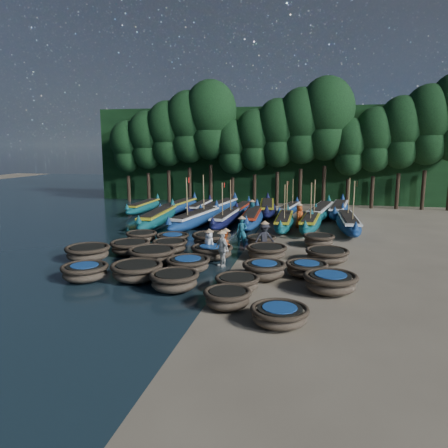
% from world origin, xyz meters
% --- Properties ---
extents(ground, '(120.00, 120.00, 0.00)m').
position_xyz_m(ground, '(0.00, 0.00, 0.00)').
color(ground, '#7D715B').
rests_on(ground, ground).
extents(foliage_wall, '(40.00, 3.00, 10.00)m').
position_xyz_m(foliage_wall, '(0.00, 23.50, 5.00)').
color(foliage_wall, black).
rests_on(foliage_wall, ground).
extents(coracle_3, '(2.15, 2.15, 0.73)m').
position_xyz_m(coracle_3, '(0.90, -8.89, 0.42)').
color(coracle_3, brown).
rests_on(coracle_3, ground).
extents(coracle_4, '(2.45, 2.45, 0.66)m').
position_xyz_m(coracle_4, '(2.96, -10.06, 0.38)').
color(coracle_4, brown).
rests_on(coracle_4, ground).
extents(coracle_5, '(2.13, 2.13, 0.75)m').
position_xyz_m(coracle_5, '(-6.10, -6.91, 0.43)').
color(coracle_5, brown).
rests_on(coracle_5, ground).
extents(coracle_6, '(2.43, 2.43, 0.82)m').
position_xyz_m(coracle_6, '(-3.79, -6.43, 0.47)').
color(coracle_6, brown).
rests_on(coracle_6, ground).
extents(coracle_7, '(2.15, 2.15, 0.82)m').
position_xyz_m(coracle_7, '(-1.68, -7.41, 0.47)').
color(coracle_7, brown).
rests_on(coracle_7, ground).
extents(coracle_8, '(2.21, 2.21, 0.67)m').
position_xyz_m(coracle_8, '(0.92, -6.95, 0.39)').
color(coracle_8, brown).
rests_on(coracle_8, ground).
extents(coracle_9, '(2.55, 2.55, 0.83)m').
position_xyz_m(coracle_9, '(4.74, -6.32, 0.48)').
color(coracle_9, brown).
rests_on(coracle_9, ground).
extents(coracle_10, '(2.37, 2.37, 0.82)m').
position_xyz_m(coracle_10, '(-7.72, -3.75, 0.47)').
color(coracle_10, brown).
rests_on(coracle_10, ground).
extents(coracle_11, '(2.73, 2.73, 0.84)m').
position_xyz_m(coracle_11, '(-4.16, -3.58, 0.48)').
color(coracle_11, brown).
rests_on(coracle_11, ground).
extents(coracle_12, '(2.58, 2.58, 0.70)m').
position_xyz_m(coracle_12, '(-1.93, -4.60, 0.41)').
color(coracle_12, brown).
rests_on(coracle_12, ground).
extents(coracle_13, '(2.37, 2.37, 0.80)m').
position_xyz_m(coracle_13, '(1.82, -5.02, 0.46)').
color(coracle_13, brown).
rests_on(coracle_13, ground).
extents(coracle_14, '(2.24, 2.24, 0.67)m').
position_xyz_m(coracle_14, '(3.71, -4.11, 0.39)').
color(coracle_14, brown).
rests_on(coracle_14, ground).
extents(coracle_15, '(2.60, 2.60, 0.77)m').
position_xyz_m(coracle_15, '(-6.09, -1.99, 0.44)').
color(coracle_15, brown).
rests_on(coracle_15, ground).
extents(coracle_16, '(2.31, 2.31, 0.75)m').
position_xyz_m(coracle_16, '(-4.02, -1.22, 0.43)').
color(coracle_16, brown).
rests_on(coracle_16, ground).
extents(coracle_17, '(2.75, 2.75, 0.74)m').
position_xyz_m(coracle_17, '(-1.36, -2.00, 0.43)').
color(coracle_17, brown).
rests_on(coracle_17, ground).
extents(coracle_18, '(2.33, 2.33, 0.73)m').
position_xyz_m(coracle_18, '(1.52, -1.34, 0.42)').
color(coracle_18, brown).
rests_on(coracle_18, ground).
extents(coracle_19, '(2.56, 2.56, 0.73)m').
position_xyz_m(coracle_19, '(4.69, -1.46, 0.42)').
color(coracle_19, brown).
rests_on(coracle_19, ground).
extents(coracle_20, '(2.20, 2.20, 0.71)m').
position_xyz_m(coracle_20, '(-6.64, 0.95, 0.40)').
color(coracle_20, brown).
rests_on(coracle_20, ground).
extents(coracle_21, '(2.06, 2.06, 0.68)m').
position_xyz_m(coracle_21, '(-4.55, 0.84, 0.39)').
color(coracle_21, brown).
rests_on(coracle_21, ground).
extents(coracle_22, '(2.89, 2.89, 0.85)m').
position_xyz_m(coracle_22, '(-2.06, 0.74, 0.48)').
color(coracle_22, brown).
rests_on(coracle_22, ground).
extents(coracle_23, '(1.99, 1.99, 0.64)m').
position_xyz_m(coracle_23, '(0.85, 1.58, 0.37)').
color(coracle_23, brown).
rests_on(coracle_23, ground).
extents(coracle_24, '(1.95, 1.95, 0.75)m').
position_xyz_m(coracle_24, '(4.27, 2.22, 0.43)').
color(coracle_24, brown).
rests_on(coracle_24, ground).
extents(long_boat_2, '(2.15, 9.09, 1.60)m').
position_xyz_m(long_boat_2, '(-7.82, 7.00, 0.61)').
color(long_boat_2, '#0F5255').
rests_on(long_boat_2, ground).
extents(long_boat_3, '(2.91, 8.94, 3.84)m').
position_xyz_m(long_boat_3, '(-4.81, 6.99, 0.61)').
color(long_boat_3, navy).
rests_on(long_boat_3, ground).
extents(long_boat_4, '(1.66, 8.03, 3.41)m').
position_xyz_m(long_boat_4, '(-2.69, 8.00, 0.54)').
color(long_boat_4, '#10113D').
rests_on(long_boat_4, ground).
extents(long_boat_5, '(2.00, 8.95, 1.58)m').
position_xyz_m(long_boat_5, '(-0.73, 8.44, 0.60)').
color(long_boat_5, navy).
rests_on(long_boat_5, ground).
extents(long_boat_6, '(1.45, 7.98, 3.39)m').
position_xyz_m(long_boat_6, '(1.78, 7.59, 0.54)').
color(long_boat_6, '#0F5255').
rests_on(long_boat_6, ground).
extents(long_boat_7, '(2.09, 8.32, 3.54)m').
position_xyz_m(long_boat_7, '(3.70, 7.77, 0.56)').
color(long_boat_7, '#0F5255').
rests_on(long_boat_7, ground).
extents(long_boat_8, '(1.89, 8.74, 3.72)m').
position_xyz_m(long_boat_8, '(6.33, 7.73, 0.59)').
color(long_boat_8, navy).
rests_on(long_boat_8, ground).
extents(long_boat_9, '(1.34, 7.66, 1.35)m').
position_xyz_m(long_boat_9, '(-11.47, 13.08, 0.51)').
color(long_boat_9, '#0F5255').
rests_on(long_boat_9, ground).
extents(long_boat_10, '(2.17, 8.33, 1.47)m').
position_xyz_m(long_boat_10, '(-8.20, 13.49, 0.56)').
color(long_boat_10, navy).
rests_on(long_boat_10, ground).
extents(long_boat_11, '(1.40, 7.45, 1.31)m').
position_xyz_m(long_boat_11, '(-6.27, 13.66, 0.50)').
color(long_boat_11, '#10113D').
rests_on(long_boat_11, ground).
extents(long_boat_12, '(2.79, 8.91, 1.58)m').
position_xyz_m(long_boat_12, '(-4.36, 13.27, 0.60)').
color(long_boat_12, navy).
rests_on(long_boat_12, ground).
extents(long_boat_13, '(1.59, 7.37, 1.30)m').
position_xyz_m(long_boat_13, '(-2.43, 13.33, 0.49)').
color(long_boat_13, navy).
rests_on(long_boat_13, ground).
extents(long_boat_14, '(2.46, 8.95, 1.58)m').
position_xyz_m(long_boat_14, '(-0.18, 13.80, 0.60)').
color(long_boat_14, '#10113D').
rests_on(long_boat_14, ground).
extents(long_boat_15, '(2.37, 7.19, 3.09)m').
position_xyz_m(long_boat_15, '(1.69, 14.24, 0.49)').
color(long_boat_15, navy).
rests_on(long_boat_15, ground).
extents(long_boat_16, '(3.05, 8.94, 1.59)m').
position_xyz_m(long_boat_16, '(4.44, 12.65, 0.61)').
color(long_boat_16, '#0F5255').
rests_on(long_boat_16, ground).
extents(long_boat_17, '(2.62, 8.92, 1.58)m').
position_xyz_m(long_boat_17, '(5.96, 14.14, 0.60)').
color(long_boat_17, navy).
rests_on(long_boat_17, ground).
extents(fisherman_0, '(0.87, 0.79, 1.69)m').
position_xyz_m(fisherman_0, '(-1.61, -1.62, 0.82)').
color(fisherman_0, silver).
rests_on(fisherman_0, ground).
extents(fisherman_1, '(0.65, 0.52, 1.98)m').
position_xyz_m(fisherman_1, '(-0.33, 1.40, 0.98)').
color(fisherman_1, '#175263').
rests_on(fisherman_1, ground).
extents(fisherman_2, '(0.64, 0.79, 1.73)m').
position_xyz_m(fisherman_2, '(-0.73, -1.38, 0.82)').
color(fisherman_2, '#B64618').
rests_on(fisherman_2, ground).
extents(fisherman_3, '(1.35, 1.18, 2.01)m').
position_xyz_m(fisherman_3, '(1.26, -0.24, 0.94)').
color(fisherman_3, black).
rests_on(fisherman_3, ground).
extents(fisherman_4, '(1.06, 1.04, 1.99)m').
position_xyz_m(fisherman_4, '(-0.54, -3.24, 0.95)').
color(fisherman_4, silver).
rests_on(fisherman_4, ground).
extents(fisherman_5, '(0.56, 1.57, 1.88)m').
position_xyz_m(fisherman_5, '(-1.00, 10.24, 0.87)').
color(fisherman_5, '#175263').
rests_on(fisherman_5, ground).
extents(fisherman_6, '(0.74, 0.96, 1.95)m').
position_xyz_m(fisherman_6, '(2.84, 8.24, 0.93)').
color(fisherman_6, '#B64618').
rests_on(fisherman_6, ground).
extents(tree_0, '(3.68, 3.68, 8.68)m').
position_xyz_m(tree_0, '(-16.00, 20.00, 5.97)').
color(tree_0, black).
rests_on(tree_0, ground).
extents(tree_1, '(4.09, 4.09, 9.65)m').
position_xyz_m(tree_1, '(-13.70, 20.00, 6.65)').
color(tree_1, black).
rests_on(tree_1, ground).
extents(tree_2, '(4.51, 4.51, 10.63)m').
position_xyz_m(tree_2, '(-11.40, 20.00, 7.32)').
color(tree_2, black).
rests_on(tree_2, ground).
extents(tree_3, '(4.92, 4.92, 11.60)m').
position_xyz_m(tree_3, '(-9.10, 20.00, 8.00)').
color(tree_3, black).
rests_on(tree_3, ground).
extents(tree_4, '(5.34, 5.34, 12.58)m').
position_xyz_m(tree_4, '(-6.80, 20.00, 8.67)').
color(tree_4, black).
rests_on(tree_4, ground).
extents(tree_5, '(3.68, 3.68, 8.68)m').
position_xyz_m(tree_5, '(-4.50, 20.00, 5.97)').
color(tree_5, black).
rests_on(tree_5, ground).
extents(tree_6, '(4.09, 4.09, 9.65)m').
position_xyz_m(tree_6, '(-2.20, 20.00, 6.65)').
color(tree_6, black).
rests_on(tree_6, ground).
extents(tree_7, '(4.51, 4.51, 10.63)m').
position_xyz_m(tree_7, '(0.10, 20.00, 7.32)').
color(tree_7, black).
rests_on(tree_7, ground).
extents(tree_8, '(4.92, 4.92, 11.60)m').
position_xyz_m(tree_8, '(2.40, 20.00, 8.00)').
color(tree_8, black).
rests_on(tree_8, ground).
extents(tree_9, '(5.34, 5.34, 12.58)m').
position_xyz_m(tree_9, '(4.70, 20.00, 8.67)').
color(tree_9, black).
rests_on(tree_9, ground).
extents(tree_10, '(3.68, 3.68, 8.68)m').
position_xyz_m(tree_10, '(7.00, 20.00, 5.97)').
color(tree_10, black).
rests_on(tree_10, ground).
extents(tree_11, '(4.09, 4.09, 9.65)m').
position_xyz_m(tree_11, '(9.30, 20.00, 6.65)').
color(tree_11, black).
rests_on(tree_11, ground).
extents(tree_12, '(4.51, 4.51, 10.63)m').
position_xyz_m(tree_12, '(11.60, 20.00, 7.32)').
color(tree_12, black).
rests_on(tree_12, ground).
extents(tree_13, '(4.92, 4.92, 11.60)m').
position_xyz_m(tree_13, '(13.90, 20.00, 8.00)').
color(tree_13, black).
rests_on(tree_13, ground).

